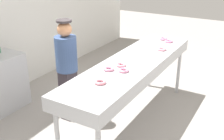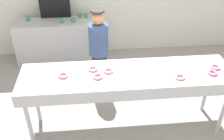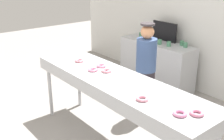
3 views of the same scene
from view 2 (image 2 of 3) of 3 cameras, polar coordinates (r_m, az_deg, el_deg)
The scene contains 17 objects.
ground_plane at distance 4.07m, azimuth 2.94°, elevation -12.38°, with size 16.00×16.00×0.00m, color #9E9993.
fryer_conveyor at distance 3.47m, azimuth 3.37°, elevation -1.89°, with size 2.84×0.71×1.00m.
strawberry_donut_0 at distance 3.40m, azimuth -10.67°, elevation -1.14°, with size 0.14×0.14×0.03m, color pink.
strawberry_donut_1 at distance 3.77m, azimuth 21.80°, elevation 0.63°, with size 0.14×0.14×0.03m, color pink.
strawberry_donut_2 at distance 3.63m, azimuth 21.24°, elevation -0.57°, with size 0.14×0.14×0.03m, color pink.
strawberry_donut_3 at distance 3.42m, azimuth 14.75°, elevation -1.49°, with size 0.14×0.14×0.03m, color pink.
strawberry_donut_4 at distance 3.43m, azimuth -0.80°, elevation -0.16°, with size 0.14×0.14×0.03m, color pink.
strawberry_donut_5 at distance 3.47m, azimuth -4.21°, elevation 0.26°, with size 0.14×0.14×0.03m, color pink.
strawberry_donut_6 at distance 3.32m, azimuth -3.12°, elevation -1.43°, with size 0.14×0.14×0.03m, color pink.
worker_baker at distance 4.23m, azimuth -2.92°, elevation 4.36°, with size 0.31×0.31×1.54m.
prep_counter at distance 5.45m, azimuth -11.78°, elevation 6.04°, with size 1.64×0.51×0.91m, color #B7BABF.
paper_cup_0 at distance 5.36m, azimuth -7.12°, elevation 11.94°, with size 0.08×0.08×0.09m, color #4C8C66.
paper_cup_1 at distance 5.31m, azimuth -5.77°, elevation 11.80°, with size 0.08×0.08×0.09m, color #4C8C66.
paper_cup_2 at distance 5.14m, azimuth -8.49°, elevation 10.85°, with size 0.08×0.08×0.09m, color #4C8C66.
paper_cup_3 at distance 5.40m, azimuth -18.03°, elevation 10.69°, with size 0.08×0.08×0.09m, color #4C8C66.
paper_cup_4 at distance 5.15m, azimuth -10.94°, elevation 10.63°, with size 0.08×0.08×0.09m, color #4C8C66.
menu_display at distance 5.38m, azimuth -12.41°, elevation 13.12°, with size 0.60×0.04×0.38m, color black.
Camera 2 is at (-0.46, -2.78, 2.94)m, focal length 41.54 mm.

